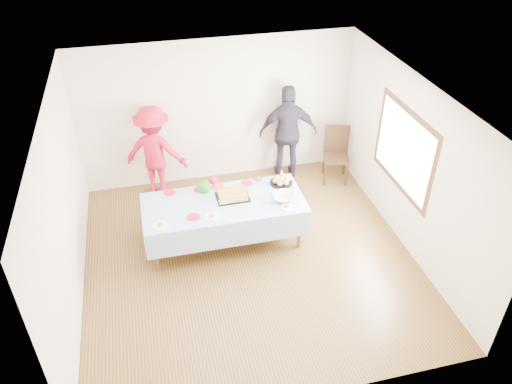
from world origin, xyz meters
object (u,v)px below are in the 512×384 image
party_table (224,205)px  adult_left (155,151)px  dining_chair (336,150)px  birthday_cake (233,195)px

party_table → adult_left: adult_left is taller
dining_chair → adult_left: adult_left is taller
adult_left → birthday_cake: bearing=144.3°
birthday_cake → adult_left: bearing=123.8°
birthday_cake → dining_chair: dining_chair is taller
birthday_cake → adult_left: size_ratio=0.30×
adult_left → party_table: bearing=138.8°
party_table → adult_left: (-0.92, 1.70, 0.13)m
birthday_cake → dining_chair: size_ratio=0.48×
birthday_cake → adult_left: adult_left is taller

